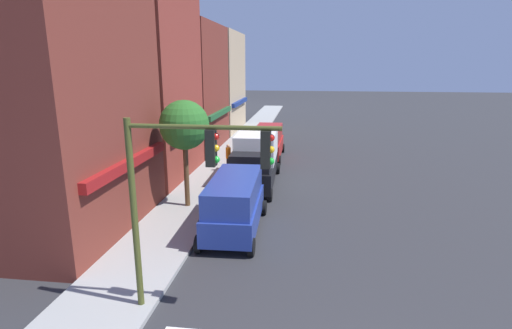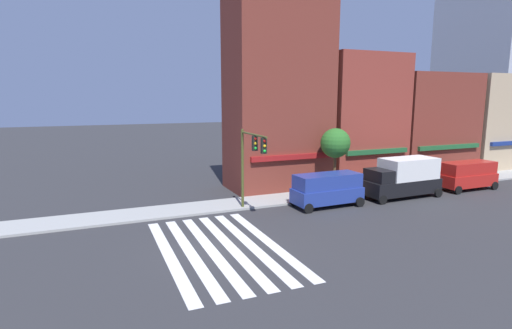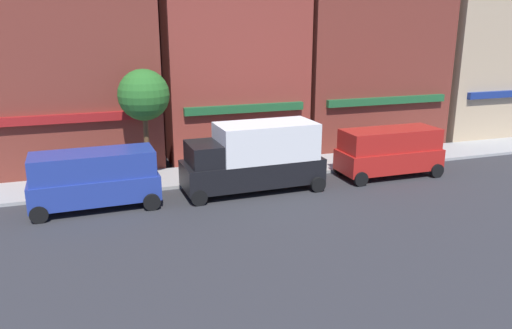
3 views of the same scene
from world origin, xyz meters
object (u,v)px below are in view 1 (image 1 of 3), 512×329
Objects in this scene: pedestrian_orange_vest at (228,157)px; street_tree at (184,126)px; traffic_signal at (187,177)px; box_truck_black at (256,158)px; van_red at (268,141)px; van_blue at (235,203)px.

street_tree is at bearing -40.86° from pedestrian_orange_vest.
traffic_signal is 1.08× the size of street_tree.
box_truck_black is 3.53× the size of pedestrian_orange_vest.
van_red is at bearing 121.60° from pedestrian_orange_vest.
box_truck_black is 1.22× the size of street_tree.
traffic_signal reaches higher than van_red.
van_red is 2.83× the size of pedestrian_orange_vest.
street_tree is (-11.25, 2.80, 2.80)m from van_red.
pedestrian_orange_vest is at bearing 41.44° from box_truck_black.
street_tree reaches higher than pedestrian_orange_vest.
pedestrian_orange_vest is (9.00, 2.07, -0.21)m from van_blue.
van_red is at bearing -1.62° from van_blue.
traffic_signal is 6.37m from van_blue.
van_red is at bearing -13.97° from street_tree.
van_blue is at bearing -21.57° from pedestrian_orange_vest.
traffic_signal is at bearing -27.15° from pedestrian_orange_vest.
traffic_signal is at bearing -162.13° from street_tree.
pedestrian_orange_vest is at bearing 156.30° from van_red.
street_tree is at bearing 145.65° from box_truck_black.
traffic_signal reaches higher than box_truck_black.
street_tree is (-4.34, 2.80, 2.50)m from box_truck_black.
traffic_signal is at bearing 176.80° from van_blue.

